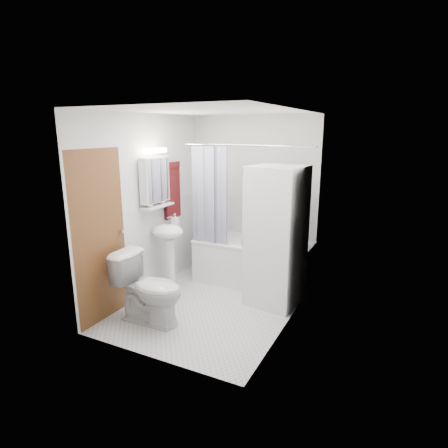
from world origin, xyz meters
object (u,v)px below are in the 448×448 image
at_px(sink, 168,242).
at_px(toilet, 150,289).
at_px(bathtub, 253,260).
at_px(washer_dryer, 276,237).

height_order(sink, toilet, sink).
xyz_separation_m(bathtub, washer_dryer, (0.49, -0.49, 0.54)).
xyz_separation_m(bathtub, toilet, (-0.63, -1.63, 0.06)).
relative_size(sink, washer_dryer, 0.59).
bearing_deg(washer_dryer, sink, -161.11).
distance_m(bathtub, washer_dryer, 0.88).
distance_m(bathtub, sink, 1.28).
distance_m(sink, washer_dryer, 1.47).
distance_m(bathtub, toilet, 1.75).
xyz_separation_m(washer_dryer, toilet, (-1.13, -1.14, -0.48)).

